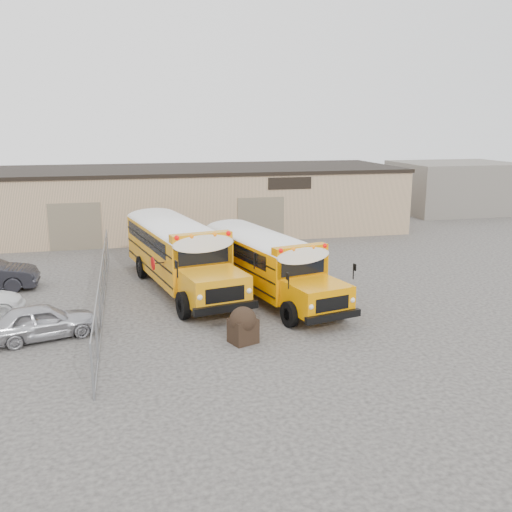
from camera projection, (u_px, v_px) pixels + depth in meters
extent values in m
plane|color=#302D2C|center=(251.00, 318.00, 23.64)|extent=(120.00, 120.00, 0.00)
cube|color=tan|center=(193.00, 200.00, 42.09)|extent=(30.00, 10.00, 4.50)
cube|color=black|center=(192.00, 169.00, 41.56)|extent=(30.20, 10.20, 0.25)
cube|color=black|center=(290.00, 183.00, 38.26)|extent=(3.00, 0.08, 0.80)
cube|color=#7E745A|center=(75.00, 227.00, 35.77)|extent=(3.20, 0.08, 3.00)
cube|color=#7E745A|center=(261.00, 220.00, 38.37)|extent=(3.20, 0.08, 3.00)
cylinder|color=gray|center=(92.00, 372.00, 16.44)|extent=(0.07, 0.07, 1.80)
cylinder|color=gray|center=(97.00, 335.00, 19.29)|extent=(0.07, 0.07, 1.80)
cylinder|color=gray|center=(100.00, 308.00, 22.13)|extent=(0.07, 0.07, 1.80)
cylinder|color=gray|center=(102.00, 286.00, 24.98)|extent=(0.07, 0.07, 1.80)
cylinder|color=gray|center=(104.00, 269.00, 27.82)|extent=(0.07, 0.07, 1.80)
cylinder|color=gray|center=(106.00, 256.00, 30.67)|extent=(0.07, 0.07, 1.80)
cylinder|color=gray|center=(107.00, 244.00, 33.51)|extent=(0.07, 0.07, 1.80)
cylinder|color=gray|center=(101.00, 267.00, 24.78)|extent=(0.05, 18.00, 0.05)
cylinder|color=gray|center=(104.00, 305.00, 25.17)|extent=(0.05, 18.00, 0.05)
cube|color=gray|center=(102.00, 286.00, 24.98)|extent=(0.02, 18.00, 1.70)
cube|color=slate|center=(454.00, 187.00, 51.11)|extent=(10.00, 8.00, 4.40)
cube|color=orange|center=(142.00, 228.00, 34.30)|extent=(4.48, 8.86, 2.28)
cube|color=orange|center=(168.00, 254.00, 29.60)|extent=(2.91, 2.91, 1.28)
cube|color=black|center=(161.00, 229.00, 30.44)|extent=(2.25, 0.54, 0.84)
cube|color=white|center=(141.00, 206.00, 34.00)|extent=(4.50, 8.94, 0.45)
cube|color=orange|center=(159.00, 215.00, 30.50)|extent=(2.78, 1.11, 0.40)
sphere|color=#E50705|center=(139.00, 215.00, 29.76)|extent=(0.22, 0.22, 0.22)
sphere|color=#E50705|center=(181.00, 212.00, 30.72)|extent=(0.22, 0.22, 0.22)
sphere|color=orange|center=(151.00, 214.00, 30.03)|extent=(0.22, 0.22, 0.22)
sphere|color=orange|center=(170.00, 213.00, 30.46)|extent=(0.22, 0.22, 0.22)
cube|color=black|center=(176.00, 270.00, 28.56)|extent=(2.72, 0.81, 0.31)
cube|color=black|center=(127.00, 232.00, 38.32)|extent=(2.71, 0.79, 0.31)
cube|color=black|center=(142.00, 229.00, 34.32)|extent=(4.49, 8.70, 0.07)
cube|color=black|center=(140.00, 216.00, 34.44)|extent=(4.24, 7.56, 0.69)
cylinder|color=black|center=(143.00, 268.00, 29.31)|extent=(0.55, 1.20, 1.16)
cylinder|color=black|center=(192.00, 263.00, 30.40)|extent=(0.55, 1.20, 1.16)
cylinder|color=black|center=(115.00, 243.00, 35.51)|extent=(0.55, 1.20, 1.16)
cylinder|color=black|center=(157.00, 239.00, 36.60)|extent=(0.55, 1.20, 1.16)
cylinder|color=#BF0505|center=(121.00, 236.00, 30.93)|extent=(0.16, 0.62, 0.62)
cube|color=orange|center=(213.00, 237.00, 32.23)|extent=(4.25, 8.00, 2.06)
cube|color=orange|center=(251.00, 264.00, 28.06)|extent=(2.67, 2.67, 1.15)
cube|color=black|center=(241.00, 240.00, 28.80)|extent=(2.01, 0.55, 0.75)
cube|color=white|center=(212.00, 217.00, 31.96)|extent=(4.26, 8.08, 0.40)
cube|color=orange|center=(239.00, 227.00, 28.85)|extent=(2.51, 1.07, 0.36)
sphere|color=#E50705|center=(222.00, 227.00, 28.16)|extent=(0.20, 0.20, 0.20)
sphere|color=#E50705|center=(260.00, 223.00, 29.08)|extent=(0.20, 0.20, 0.20)
sphere|color=orange|center=(232.00, 226.00, 28.42)|extent=(0.20, 0.20, 0.20)
sphere|color=orange|center=(249.00, 224.00, 28.83)|extent=(0.20, 0.20, 0.20)
cube|color=black|center=(262.00, 279.00, 27.13)|extent=(2.44, 0.80, 0.28)
cube|color=black|center=(189.00, 241.00, 35.81)|extent=(2.44, 0.78, 0.28)
cube|color=black|center=(213.00, 239.00, 32.25)|extent=(4.25, 7.87, 0.06)
cube|color=black|center=(210.00, 227.00, 32.36)|extent=(3.99, 6.84, 0.62)
cylinder|color=black|center=(228.00, 278.00, 27.76)|extent=(0.52, 1.08, 1.04)
cylinder|color=black|center=(271.00, 272.00, 28.80)|extent=(0.52, 1.08, 1.04)
cylinder|color=black|center=(184.00, 252.00, 33.27)|extent=(0.52, 1.08, 1.04)
cylinder|color=black|center=(222.00, 248.00, 34.31)|extent=(0.52, 1.08, 1.04)
cube|color=black|center=(243.00, 331.00, 20.92)|extent=(1.15, 1.10, 0.91)
sphere|color=black|center=(243.00, 320.00, 20.83)|extent=(1.01, 1.01, 1.01)
imported|color=#B8B8BD|center=(42.00, 321.00, 21.28)|extent=(4.23, 2.59, 1.35)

